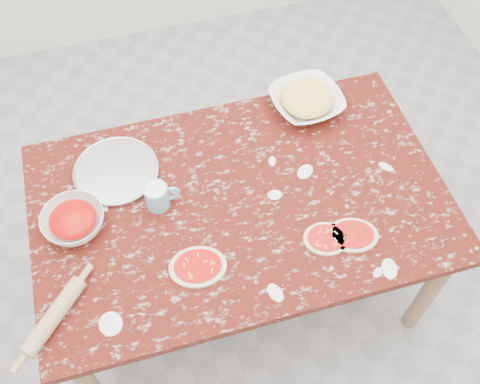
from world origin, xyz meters
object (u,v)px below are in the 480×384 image
Objects in this scene: worktable at (240,211)px; rolling_pin at (54,316)px; sauce_bowl at (74,221)px; pizza_tray at (116,171)px; cheese_bowl at (306,102)px; flour_mug at (158,196)px.

rolling_pin is at bearing -157.90° from worktable.
rolling_pin is at bearing -106.89° from sauce_bowl.
sauce_bowl is at bearing 175.23° from worktable.
worktable is 0.64m from sauce_bowl.
rolling_pin is at bearing -117.51° from pizza_tray.
pizza_tray is at bearing -171.78° from cheese_bowl.
sauce_bowl is 0.78× the size of cheese_bowl.
cheese_bowl is (0.41, 0.38, 0.12)m from worktable.
rolling_pin is at bearing -149.14° from cheese_bowl.
sauce_bowl is (-0.18, -0.21, 0.03)m from pizza_tray.
sauce_bowl is 0.36m from rolling_pin.
pizza_tray is 0.63m from rolling_pin.
pizza_tray is at bearing 124.77° from flour_mug.
rolling_pin is (-0.43, -0.36, -0.03)m from flour_mug.
pizza_tray is at bearing 48.55° from sauce_bowl.
rolling_pin reaches higher than pizza_tray.
sauce_bowl is (-0.62, 0.05, 0.12)m from worktable.
worktable is 0.52m from pizza_tray.
rolling_pin is (-0.73, -0.30, 0.11)m from worktable.
worktable is at bearing -11.94° from flour_mug.
pizza_tray is at bearing 149.33° from worktable.
cheese_bowl reaches higher than pizza_tray.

